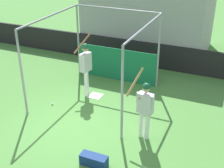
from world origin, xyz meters
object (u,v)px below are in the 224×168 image
at_px(player_batter, 86,64).
at_px(equipment_bag, 94,160).
at_px(player_waiting, 145,106).
at_px(baseball, 52,104).

bearing_deg(player_batter, equipment_bag, -139.11).
xyz_separation_m(player_waiting, baseball, (-3.40, 0.52, -1.01)).
relative_size(player_batter, player_waiting, 1.02).
bearing_deg(player_waiting, equipment_bag, 74.85).
relative_size(player_batter, baseball, 28.09).
distance_m(player_waiting, equipment_bag, 1.99).
bearing_deg(player_batter, baseball, 158.32).
bearing_deg(equipment_bag, player_batter, 120.33).
bearing_deg(baseball, player_batter, 57.76).
height_order(player_batter, baseball, player_batter).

